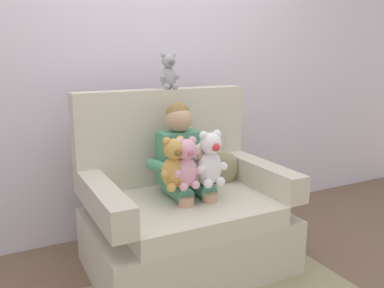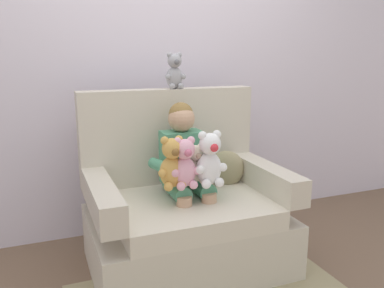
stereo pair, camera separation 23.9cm
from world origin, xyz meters
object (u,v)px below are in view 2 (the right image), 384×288
Objects in this scene: plush_pink at (185,164)px; plush_honey at (172,164)px; seated_child at (185,162)px; plush_white at (210,160)px; armchair at (184,213)px; throw_pillow at (225,169)px; plush_grey_on_backrest at (175,72)px; plush_cream at (196,165)px.

plush_honey reaches higher than plush_pink.
plush_white is (0.08, -0.20, 0.05)m from seated_child.
plush_honey is (-0.07, 0.02, 0.00)m from plush_pink.
plush_honey is at bearing 142.44° from plush_pink.
seated_child reaches higher than plush_honey.
armchair is 4.65× the size of throw_pillow.
seated_child is 2.48× the size of plush_white.
plush_grey_on_backrest is (0.11, 0.48, 0.51)m from plush_pink.
plush_cream is at bearing -107.32° from plush_grey_on_backrest.
plush_cream is (-0.06, 0.07, -0.04)m from plush_white.
plush_grey_on_backrest reaches higher than plush_white.
armchair is 0.42m from plush_pink.
plush_honey is at bearing -176.52° from plush_white.
seated_child is at bearing 71.43° from plush_honey.
plush_pink is 0.11m from plush_cream.
plush_grey_on_backrest reaches higher than throw_pillow.
throw_pillow is (0.30, -0.20, -0.66)m from plush_grey_on_backrest.
armchair is 3.97× the size of plush_pink.
seated_child is 0.22m from plush_honey.
plush_grey_on_backrest reaches higher than plush_honey.
plush_grey_on_backrest is at bearing 54.82° from plush_pink.
armchair is 1.47× the size of seated_child.
seated_child is 3.35× the size of plush_cream.
throw_pillow is (0.33, 0.10, -0.11)m from seated_child.
plush_honey is 0.56m from throw_pillow.
armchair is at bearing 72.00° from plush_honey.
plush_grey_on_backrest reaches higher than plush_cream.
plush_grey_on_backrest is 0.75m from throw_pillow.
armchair is at bearing -113.99° from plush_grey_on_backrest.
plush_white is 0.70m from plush_grey_on_backrest.
plush_grey_on_backrest reaches higher than seated_child.
plush_grey_on_backrest is (0.05, 0.31, 0.89)m from armchair.
plush_pink is 0.92× the size of plush_white.
plush_cream is at bearing -144.27° from throw_pillow.
throw_pillow is (0.31, 0.23, -0.12)m from plush_cream.
plush_honey is (-0.14, -0.17, 0.04)m from seated_child.
plush_cream reaches higher than throw_pillow.
plush_grey_on_backrest is at bearing 107.19° from plush_white.
plush_white is 1.07× the size of plush_honey.
plush_cream is (0.09, 0.06, -0.03)m from plush_pink.
plush_cream is at bearing 9.04° from plush_pink.
plush_grey_on_backrest is at bearing 146.27° from throw_pillow.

